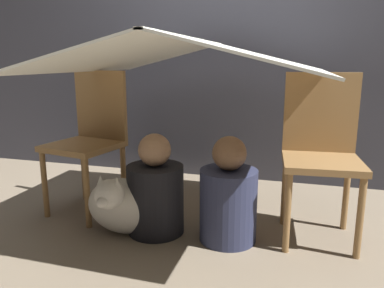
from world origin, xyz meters
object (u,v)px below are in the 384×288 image
Objects in this scene: chair_left at (91,135)px; person_second at (228,198)px; chair_right at (321,148)px; dog at (123,204)px; person_front at (155,193)px.

person_second is (0.97, -0.21, -0.27)m from chair_left.
chair_left is 1.45m from chair_right.
chair_left is at bearing 167.78° from person_second.
person_second reaches higher than dog.
chair_right reaches higher than dog.
chair_right is at bearing 11.30° from chair_left.
chair_left is 2.06× the size of dog.
dog is (0.37, -0.31, -0.34)m from chair_left.
chair_left is 0.65m from person_front.
dog is (-1.08, -0.31, -0.34)m from chair_right.
chair_right reaches higher than person_front.
chair_left is 1.00× the size of chair_right.
chair_right is 1.57× the size of person_front.
person_front is 1.31× the size of dog.
chair_right is 1.17m from dog.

